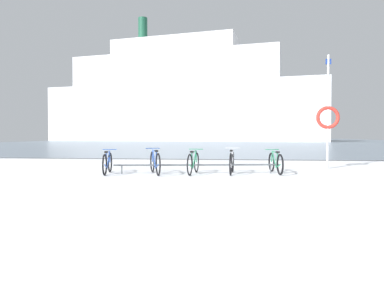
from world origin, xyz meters
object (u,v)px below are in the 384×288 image
(ferry_ship, at_px, (179,99))
(bicycle_4, at_px, (276,163))
(bicycle_3, at_px, (232,162))
(bicycle_2, at_px, (193,163))
(rescue_post, at_px, (328,115))
(bicycle_1, at_px, (155,162))
(bicycle_0, at_px, (107,163))

(ferry_ship, bearing_deg, bicycle_4, -78.88)
(ferry_ship, bearing_deg, bicycle_3, -80.19)
(bicycle_4, bearing_deg, bicycle_2, -170.31)
(rescue_post, relative_size, ferry_ship, 0.07)
(bicycle_1, bearing_deg, ferry_ship, 97.60)
(bicycle_1, xyz_separation_m, bicycle_4, (3.82, 0.61, -0.02))
(bicycle_1, distance_m, rescue_post, 6.60)
(bicycle_1, bearing_deg, rescue_post, 22.19)
(bicycle_3, distance_m, rescue_post, 4.41)
(bicycle_0, xyz_separation_m, bicycle_2, (2.72, 0.27, 0.01))
(rescue_post, bearing_deg, bicycle_4, -139.51)
(bicycle_4, xyz_separation_m, rescue_post, (2.11, 1.80, 1.62))
(bicycle_2, bearing_deg, rescue_post, 25.45)
(bicycle_1, relative_size, ferry_ship, 0.03)
(bicycle_0, height_order, bicycle_4, bicycle_0)
(rescue_post, distance_m, ferry_ship, 62.12)
(bicycle_2, height_order, ferry_ship, ferry_ship)
(bicycle_0, xyz_separation_m, bicycle_4, (5.34, 0.71, -0.00))
(bicycle_1, xyz_separation_m, bicycle_3, (2.41, 0.29, 0.00))
(bicycle_1, distance_m, ferry_ship, 63.61)
(rescue_post, bearing_deg, ferry_ship, 103.37)
(bicycle_3, relative_size, ferry_ship, 0.03)
(bicycle_2, distance_m, rescue_post, 5.48)
(rescue_post, bearing_deg, bicycle_2, -154.55)
(bicycle_2, bearing_deg, ferry_ship, 98.70)
(bicycle_4, xyz_separation_m, ferry_ship, (-12.15, 61.84, 8.73))
(bicycle_4, height_order, ferry_ship, ferry_ship)
(bicycle_2, xyz_separation_m, bicycle_3, (1.21, 0.13, 0.02))
(bicycle_0, bearing_deg, bicycle_4, 7.62)
(bicycle_1, distance_m, bicycle_2, 1.21)
(rescue_post, bearing_deg, bicycle_3, -148.86)
(bicycle_4, bearing_deg, bicycle_3, -167.13)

